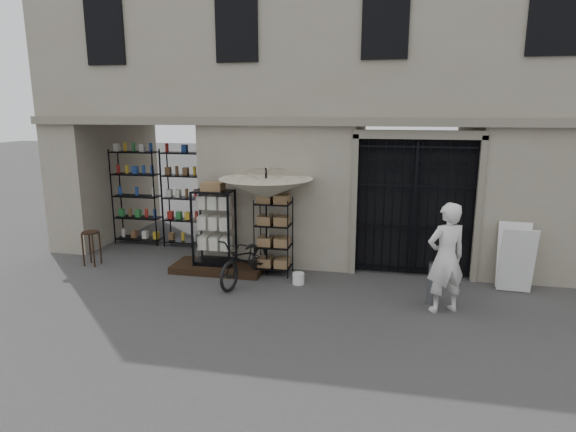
% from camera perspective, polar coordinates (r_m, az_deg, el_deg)
% --- Properties ---
extents(ground, '(80.00, 80.00, 0.00)m').
position_cam_1_polar(ground, '(8.85, 3.27, -10.75)').
color(ground, black).
rests_on(ground, ground).
extents(main_building, '(14.00, 4.00, 9.00)m').
position_cam_1_polar(main_building, '(12.15, 6.51, 17.20)').
color(main_building, gray).
rests_on(main_building, ground).
extents(shop_recess, '(3.00, 1.70, 3.00)m').
position_cam_1_polar(shop_recess, '(12.41, -15.61, 2.81)').
color(shop_recess, black).
rests_on(shop_recess, ground).
extents(shop_shelving, '(2.70, 0.50, 2.50)m').
position_cam_1_polar(shop_shelving, '(12.91, -14.73, 2.10)').
color(shop_shelving, black).
rests_on(shop_shelving, ground).
extents(iron_gate, '(2.50, 0.21, 3.00)m').
position_cam_1_polar(iron_gate, '(10.53, 14.72, 1.19)').
color(iron_gate, black).
rests_on(iron_gate, ground).
extents(step_platform, '(2.00, 0.90, 0.15)m').
position_cam_1_polar(step_platform, '(10.80, -8.22, -6.07)').
color(step_platform, black).
rests_on(step_platform, ground).
extents(display_cabinet, '(0.92, 0.69, 1.78)m').
position_cam_1_polar(display_cabinet, '(10.64, -8.73, -1.82)').
color(display_cabinet, black).
rests_on(display_cabinet, step_platform).
extents(wire_rack, '(0.81, 0.65, 1.66)m').
position_cam_1_polar(wire_rack, '(10.31, -1.71, -2.55)').
color(wire_rack, black).
rests_on(wire_rack, ground).
extents(market_umbrella, '(2.22, 2.24, 2.78)m').
position_cam_1_polar(market_umbrella, '(9.99, -2.63, 3.92)').
color(market_umbrella, black).
rests_on(market_umbrella, ground).
extents(white_bucket, '(0.31, 0.31, 0.23)m').
position_cam_1_polar(white_bucket, '(9.91, 1.23, -7.41)').
color(white_bucket, silver).
rests_on(white_bucket, ground).
extents(bicycle, '(0.86, 1.10, 1.85)m').
position_cam_1_polar(bicycle, '(10.09, -4.98, -7.78)').
color(bicycle, black).
rests_on(bicycle, ground).
extents(wooden_stool, '(0.46, 0.46, 0.79)m').
position_cam_1_polar(wooden_stool, '(11.88, -22.25, -3.47)').
color(wooden_stool, black).
rests_on(wooden_stool, ground).
extents(steel_bollard, '(0.16, 0.16, 0.79)m').
position_cam_1_polar(steel_bollard, '(9.23, 16.68, -7.66)').
color(steel_bollard, slate).
rests_on(steel_bollard, ground).
extents(shopkeeper, '(1.50, 2.08, 0.47)m').
position_cam_1_polar(shopkeeper, '(9.12, 17.79, -10.63)').
color(shopkeeper, silver).
rests_on(shopkeeper, ground).
extents(easel_sign, '(0.67, 0.76, 1.30)m').
position_cam_1_polar(easel_sign, '(10.36, 25.35, -4.53)').
color(easel_sign, silver).
rests_on(easel_sign, ground).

